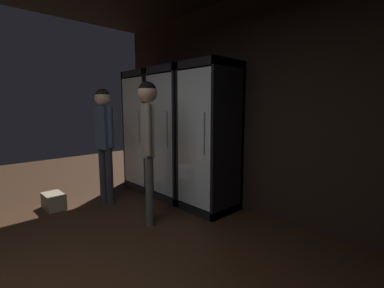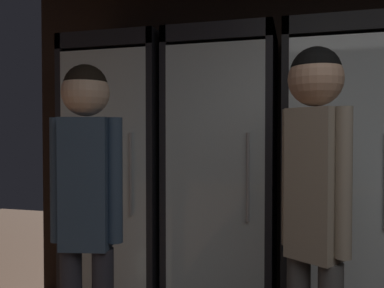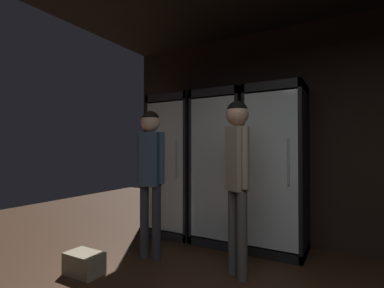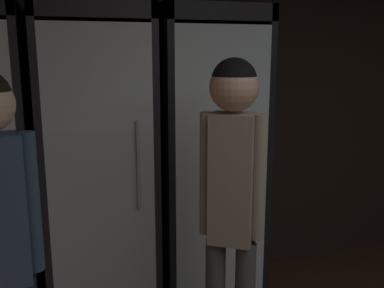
{
  "view_description": "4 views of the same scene",
  "coord_description": "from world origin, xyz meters",
  "px_view_note": "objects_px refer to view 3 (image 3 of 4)",
  "views": [
    {
      "loc": [
        1.67,
        0.07,
        1.39
      ],
      "look_at": [
        -0.67,
        2.32,
        0.94
      ],
      "focal_mm": 24.91,
      "sensor_mm": 36.0,
      "label": 1
    },
    {
      "loc": [
        -0.96,
        0.16,
        1.32
      ],
      "look_at": [
        -1.64,
        2.73,
        1.26
      ],
      "focal_mm": 36.83,
      "sensor_mm": 36.0,
      "label": 2
    },
    {
      "loc": [
        0.06,
        -0.72,
        1.22
      ],
      "look_at": [
        -1.76,
        2.48,
        1.28
      ],
      "focal_mm": 26.13,
      "sensor_mm": 36.0,
      "label": 3
    },
    {
      "loc": [
        -1.65,
        0.03,
        1.7
      ],
      "look_at": [
        -0.83,
        2.6,
        1.13
      ],
      "focal_mm": 41.0,
      "sensor_mm": 36.0,
      "label": 4
    }
  ],
  "objects_px": {
    "cooler_left": "(223,167)",
    "wine_crate_floor": "(84,263)",
    "cooler_center": "(277,170)",
    "shopper_near": "(237,164)",
    "shopper_far": "(150,164)",
    "cooler_far_left": "(178,166)"
  },
  "relations": [
    {
      "from": "cooler_left",
      "to": "wine_crate_floor",
      "type": "xyz_separation_m",
      "value": [
        -0.78,
        -1.59,
        -0.86
      ]
    },
    {
      "from": "cooler_center",
      "to": "wine_crate_floor",
      "type": "xyz_separation_m",
      "value": [
        -1.49,
        -1.59,
        -0.86
      ]
    },
    {
      "from": "cooler_left",
      "to": "shopper_near",
      "type": "relative_size",
      "value": 1.17
    },
    {
      "from": "cooler_left",
      "to": "cooler_center",
      "type": "distance_m",
      "value": 0.71
    },
    {
      "from": "shopper_far",
      "to": "wine_crate_floor",
      "type": "bearing_deg",
      "value": -116.37
    },
    {
      "from": "cooler_left",
      "to": "cooler_far_left",
      "type": "bearing_deg",
      "value": -179.82
    },
    {
      "from": "cooler_left",
      "to": "shopper_far",
      "type": "xyz_separation_m",
      "value": [
        -0.47,
        -0.96,
        0.08
      ]
    },
    {
      "from": "wine_crate_floor",
      "to": "cooler_far_left",
      "type": "bearing_deg",
      "value": 87.37
    },
    {
      "from": "cooler_far_left",
      "to": "shopper_near",
      "type": "bearing_deg",
      "value": -35.89
    },
    {
      "from": "cooler_left",
      "to": "wine_crate_floor",
      "type": "height_order",
      "value": "cooler_left"
    },
    {
      "from": "shopper_far",
      "to": "shopper_near",
      "type": "bearing_deg",
      "value": 3.27
    },
    {
      "from": "cooler_far_left",
      "to": "cooler_center",
      "type": "distance_m",
      "value": 1.42
    },
    {
      "from": "cooler_left",
      "to": "shopper_far",
      "type": "relative_size",
      "value": 1.2
    },
    {
      "from": "shopper_near",
      "to": "shopper_far",
      "type": "distance_m",
      "value": 1.0
    },
    {
      "from": "cooler_far_left",
      "to": "cooler_left",
      "type": "relative_size",
      "value": 1.0
    },
    {
      "from": "cooler_far_left",
      "to": "wine_crate_floor",
      "type": "bearing_deg",
      "value": -92.63
    },
    {
      "from": "cooler_left",
      "to": "cooler_center",
      "type": "relative_size",
      "value": 1.0
    },
    {
      "from": "cooler_left",
      "to": "shopper_near",
      "type": "distance_m",
      "value": 1.05
    },
    {
      "from": "cooler_far_left",
      "to": "wine_crate_floor",
      "type": "xyz_separation_m",
      "value": [
        -0.07,
        -1.59,
        -0.86
      ]
    },
    {
      "from": "cooler_far_left",
      "to": "wine_crate_floor",
      "type": "distance_m",
      "value": 1.8
    },
    {
      "from": "cooler_far_left",
      "to": "cooler_left",
      "type": "height_order",
      "value": "same"
    },
    {
      "from": "cooler_left",
      "to": "shopper_near",
      "type": "bearing_deg",
      "value": -59.34
    }
  ]
}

